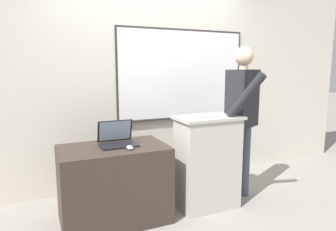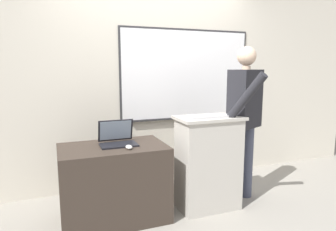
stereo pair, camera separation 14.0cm
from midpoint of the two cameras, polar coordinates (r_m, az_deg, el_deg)
ground_plane at (r=2.97m, az=7.12°, el=-20.70°), size 30.00×30.00×0.00m
back_wall at (r=3.78m, az=-1.74°, el=7.25°), size 6.40×0.17×2.70m
lectern_podium at (r=3.19m, az=8.95°, el=-8.86°), size 0.67×0.40×0.98m
side_desk at (r=3.00m, az=-8.92°, el=-12.56°), size 1.00×0.62×0.74m
person_presenter at (r=3.35m, az=15.58°, el=0.24°), size 0.57×0.68×1.69m
laptop at (r=2.94m, az=-8.31°, el=-4.20°), size 0.35×0.28×0.23m
wireless_keyboard at (r=3.02m, az=9.26°, el=-0.19°), size 0.45×0.15×0.02m
computer_mouse_by_laptop at (r=2.77m, az=-6.01°, el=-6.00°), size 0.06×0.10×0.03m
computer_mouse_by_keyboard at (r=3.19m, az=13.76°, el=0.29°), size 0.06×0.10×0.03m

